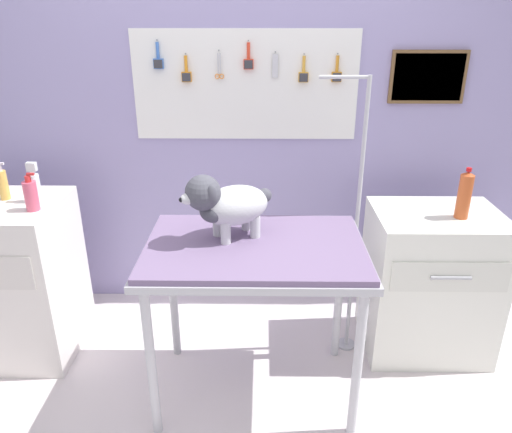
{
  "coord_description": "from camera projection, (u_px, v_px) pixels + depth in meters",
  "views": [
    {
      "loc": [
        0.16,
        -1.66,
        1.84
      ],
      "look_at": [
        0.14,
        0.36,
        0.98
      ],
      "focal_mm": 34.01,
      "sensor_mm": 36.0,
      "label": 1
    }
  ],
  "objects": [
    {
      "name": "conditioner_bottle",
      "position": [
        31.0,
        195.0,
        2.42
      ],
      "size": [
        0.07,
        0.07,
        0.2
      ],
      "color": "#D2526C",
      "rests_on": "counter_left"
    },
    {
      "name": "spray_bottle_short",
      "position": [
        35.0,
        185.0,
        2.52
      ],
      "size": [
        0.05,
        0.05,
        0.21
      ],
      "color": "white",
      "rests_on": "counter_left"
    },
    {
      "name": "cabinet_right",
      "position": [
        429.0,
        282.0,
        2.75
      ],
      "size": [
        0.68,
        0.54,
        0.84
      ],
      "color": "silver",
      "rests_on": "ground"
    },
    {
      "name": "detangler_spray",
      "position": [
        3.0,
        184.0,
        2.56
      ],
      "size": [
        0.05,
        0.05,
        0.2
      ],
      "color": "gold",
      "rests_on": "counter_left"
    },
    {
      "name": "grooming_table",
      "position": [
        255.0,
        260.0,
        2.26
      ],
      "size": [
        1.04,
        0.69,
        0.85
      ],
      "color": "#B7B7BC",
      "rests_on": "ground"
    },
    {
      "name": "grooming_arm",
      "position": [
        354.0,
        235.0,
        2.61
      ],
      "size": [
        0.3,
        0.11,
        1.56
      ],
      "color": "#B7B7BC",
      "rests_on": "ground"
    },
    {
      "name": "soda_bottle",
      "position": [
        464.0,
        195.0,
        2.49
      ],
      "size": [
        0.07,
        0.07,
        0.27
      ],
      "color": "#BE5025",
      "rests_on": "cabinet_right"
    },
    {
      "name": "rear_wall_panel",
      "position": [
        237.0,
        131.0,
        2.98
      ],
      "size": [
        4.0,
        0.11,
        2.3
      ],
      "color": "#9B91C3",
      "rests_on": "ground"
    },
    {
      "name": "dog",
      "position": [
        226.0,
        204.0,
        2.22
      ],
      "size": [
        0.44,
        0.33,
        0.33
      ],
      "color": "silver",
      "rests_on": "grooming_table"
    }
  ]
}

